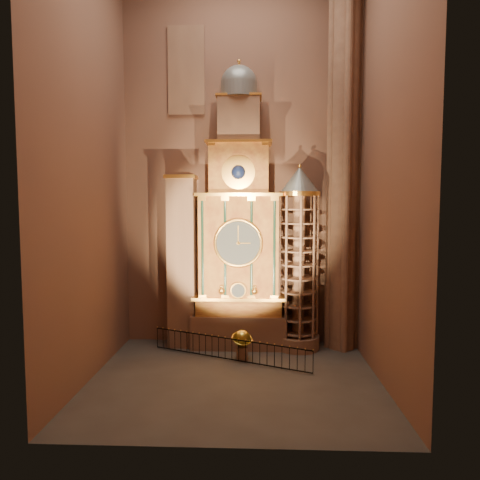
{
  "coord_description": "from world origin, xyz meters",
  "views": [
    {
      "loc": [
        1.06,
        -20.18,
        8.33
      ],
      "look_at": [
        0.14,
        3.0,
        6.55
      ],
      "focal_mm": 32.0,
      "sensor_mm": 36.0,
      "label": 1
    }
  ],
  "objects_px": {
    "astronomical_clock": "(239,235)",
    "celestial_globe": "(242,342)",
    "portrait_tower": "(182,261)",
    "iron_railing": "(228,349)",
    "stair_turret": "(299,260)"
  },
  "relations": [
    {
      "from": "astronomical_clock",
      "to": "celestial_globe",
      "type": "relative_size",
      "value": 10.07
    },
    {
      "from": "portrait_tower",
      "to": "celestial_globe",
      "type": "distance_m",
      "value": 6.02
    },
    {
      "from": "portrait_tower",
      "to": "stair_turret",
      "type": "height_order",
      "value": "stair_turret"
    },
    {
      "from": "portrait_tower",
      "to": "iron_railing",
      "type": "distance_m",
      "value": 5.94
    },
    {
      "from": "portrait_tower",
      "to": "celestial_globe",
      "type": "xyz_separation_m",
      "value": [
        3.66,
        -2.37,
        -4.16
      ]
    },
    {
      "from": "astronomical_clock",
      "to": "celestial_globe",
      "type": "bearing_deg",
      "value": -83.62
    },
    {
      "from": "iron_railing",
      "to": "astronomical_clock",
      "type": "bearing_deg",
      "value": 79.53
    },
    {
      "from": "stair_turret",
      "to": "iron_railing",
      "type": "xyz_separation_m",
      "value": [
        -3.97,
        -2.26,
        -4.62
      ]
    },
    {
      "from": "stair_turret",
      "to": "astronomical_clock",
      "type": "bearing_deg",
      "value": 175.7
    },
    {
      "from": "astronomical_clock",
      "to": "portrait_tower",
      "type": "distance_m",
      "value": 3.73
    },
    {
      "from": "portrait_tower",
      "to": "astronomical_clock",
      "type": "bearing_deg",
      "value": -0.29
    },
    {
      "from": "stair_turret",
      "to": "iron_railing",
      "type": "height_order",
      "value": "stair_turret"
    },
    {
      "from": "portrait_tower",
      "to": "stair_turret",
      "type": "distance_m",
      "value": 6.91
    },
    {
      "from": "celestial_globe",
      "to": "iron_railing",
      "type": "bearing_deg",
      "value": -166.48
    },
    {
      "from": "astronomical_clock",
      "to": "celestial_globe",
      "type": "xyz_separation_m",
      "value": [
        0.26,
        -2.35,
        -5.68
      ]
    }
  ]
}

